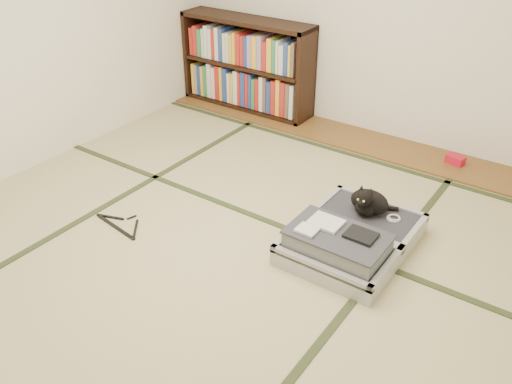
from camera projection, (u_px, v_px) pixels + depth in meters
The scene contains 10 objects.
floor at pixel (221, 243), 3.69m from camera, with size 4.50×4.50×0.00m, color tan.
wood_strip at pixel (352, 138), 5.09m from camera, with size 4.00×0.50×0.02m, color brown.
red_item at pixel (455, 160), 4.62m from camera, with size 0.15×0.09×0.07m, color red.
room_shell at pixel (211, 25), 2.93m from camera, with size 4.50×4.50×4.50m.
tatami_borders at pixel (262, 210), 4.03m from camera, with size 4.00×4.50×0.01m.
bookcase at pixel (247, 66), 5.53m from camera, with size 1.44×0.33×0.93m.
suitcase at pixel (350, 239), 3.56m from camera, with size 0.70×0.93×0.28m.
cat at pixel (368, 202), 3.71m from camera, with size 0.31×0.31×0.25m.
cable_coil at pixel (394, 218), 3.69m from camera, with size 0.10×0.10×0.02m.
hanger at pixel (120, 225), 3.86m from camera, with size 0.45×0.23×0.01m.
Camera 1 is at (1.91, -2.30, 2.20)m, focal length 38.00 mm.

